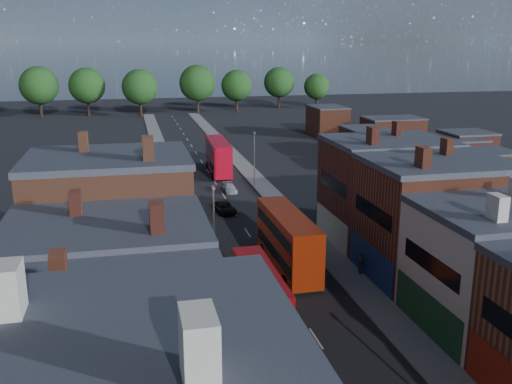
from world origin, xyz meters
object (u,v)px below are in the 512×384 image
bus_2 (218,156)px  ped_3 (360,263)px  bus_0 (260,295)px  bus_1 (288,240)px  car_3 (230,188)px  car_2 (225,208)px

bus_2 → ped_3: bearing=-80.0°
bus_0 → bus_1: (4.91, 9.98, 0.52)m
bus_2 → bus_0: bearing=-93.5°
car_3 → bus_2: bearing=87.6°
bus_0 → bus_1: 11.14m
bus_0 → bus_2: size_ratio=0.82×
bus_0 → car_2: 29.30m
car_2 → car_3: size_ratio=1.19×
bus_0 → car_2: bearing=85.4°
car_3 → ped_3: size_ratio=2.02×
bus_2 → car_3: 12.12m
car_2 → bus_0: bearing=-100.2°
bus_1 → car_2: bearing=97.3°
car_3 → ped_3: ped_3 is taller
ped_3 → car_3: bearing=19.7°
car_2 → ped_3: size_ratio=2.40×
bus_1 → bus_2: 40.89m
bus_0 → bus_2: bearing=84.2°
ped_3 → bus_0: bearing=131.6°
bus_2 → car_2: 21.99m
bus_2 → ped_3: bus_2 is taller
bus_1 → car_3: 29.09m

